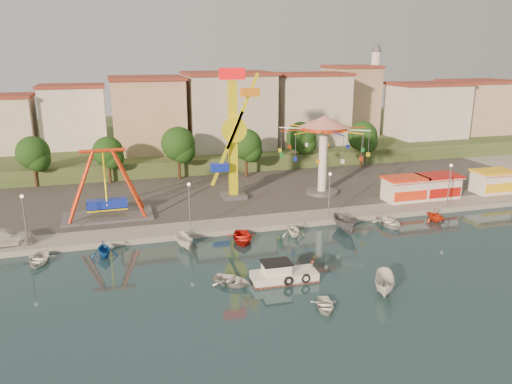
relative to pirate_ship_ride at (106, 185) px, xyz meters
name	(u,v)px	position (x,y,z in m)	size (l,w,h in m)	color
ground	(306,277)	(16.42, -20.11, -4.39)	(200.00, 200.00, 0.00)	#122C32
quay_deck	(191,148)	(16.42, 41.89, -4.09)	(200.00, 100.00, 0.60)	#9E998E
asphalt_pad	(227,185)	(16.42, 9.89, -3.79)	(90.00, 28.00, 0.01)	#4C4944
hill_terrace	(187,138)	(16.42, 46.89, -2.89)	(200.00, 60.00, 3.00)	#384C26
pirate_ship_ride	(106,185)	(0.00, 0.00, 0.00)	(10.00, 5.00, 8.00)	#59595E
kamikaze_tower	(235,137)	(16.03, 3.49, 4.17)	(4.76, 3.10, 16.50)	#59595E
wave_swinger	(324,137)	(27.72, 2.41, 3.80)	(11.60, 11.60, 10.40)	#59595E
booth_left	(404,189)	(36.44, -3.62, -2.23)	(5.40, 3.78, 3.08)	white
booth_mid	(438,186)	(41.49, -3.62, -2.23)	(5.40, 3.78, 3.08)	white
booth_right	(492,181)	(50.01, -3.62, -2.23)	(5.40, 3.78, 3.08)	white
lamp_post_0	(25,222)	(-7.58, -7.11, -1.29)	(0.14, 0.14, 5.00)	#59595E
lamp_post_1	(190,208)	(8.42, -7.11, -1.29)	(0.14, 0.14, 5.00)	#59595E
lamp_post_2	(329,196)	(24.42, -7.11, -1.29)	(0.14, 0.14, 5.00)	#59595E
lamp_post_3	(449,186)	(40.42, -7.11, -1.29)	(0.14, 0.14, 5.00)	#59595E
tree_0	(33,153)	(-9.58, 16.87, 1.08)	(4.60, 4.60, 7.19)	#382314
tree_1	(108,152)	(0.42, 16.13, 0.81)	(4.35, 4.35, 6.80)	#382314
tree_2	(178,144)	(10.42, 15.70, 1.52)	(5.02, 5.02, 7.85)	#382314
tree_3	(246,145)	(20.42, 14.26, 1.16)	(4.68, 4.68, 7.32)	#382314
tree_4	(301,137)	(30.42, 17.25, 1.35)	(4.86, 4.86, 7.60)	#382314
tree_5	(362,136)	(40.42, 15.43, 1.31)	(4.83, 4.83, 7.54)	#382314
building_1	(73,124)	(-4.91, 31.28, 2.92)	(12.33, 9.01, 8.63)	silver
building_2	(152,113)	(8.23, 31.85, 4.22)	(11.95, 9.28, 11.23)	tan
building_3	(233,119)	(22.02, 28.70, 3.20)	(12.59, 10.50, 9.20)	beige
building_4	(298,114)	(35.49, 32.10, 3.22)	(10.75, 9.23, 9.24)	beige
building_5	(366,107)	(48.78, 30.23, 4.21)	(12.77, 10.96, 11.21)	tan
building_6	(424,103)	(60.57, 28.67, 4.78)	(8.23, 8.98, 12.36)	silver
building_7	(458,108)	(72.45, 33.60, 2.99)	(11.59, 10.93, 8.76)	beige
minaret	(374,85)	(52.42, 33.89, 8.15)	(2.80, 2.80, 18.00)	silver
cabin_motorboat	(282,275)	(14.24, -20.23, -3.87)	(5.70, 2.42, 1.98)	white
rowboat_a	(232,280)	(9.93, -19.62, -4.03)	(2.50, 3.50, 0.72)	silver
rowboat_b	(325,306)	(15.75, -25.72, -4.10)	(2.05, 2.87, 0.60)	white
skiff	(385,284)	(21.51, -24.65, -3.59)	(1.56, 4.15, 1.60)	white
van	(3,237)	(-9.89, -6.11, -2.98)	(2.28, 5.60, 1.62)	silver
moored_boat_0	(38,260)	(-6.33, -10.31, -4.03)	(2.54, 3.56, 0.74)	white
moored_boat_1	(104,249)	(-0.48, -10.31, -3.63)	(2.49, 2.88, 1.52)	#124DA2
moored_boat_2	(184,241)	(7.27, -10.31, -3.72)	(1.32, 3.51, 1.35)	white
moored_boat_3	(242,238)	(13.28, -10.31, -3.96)	(3.01, 4.22, 0.87)	red
moored_boat_4	(293,229)	(18.91, -10.31, -3.63)	(2.50, 2.90, 1.53)	white
moored_boat_5	(345,224)	(24.93, -10.31, -3.57)	(1.60, 4.26, 1.65)	#5B5A5F
moored_boat_6	(390,222)	(30.52, -10.31, -3.97)	(2.89, 4.05, 0.84)	white
moored_boat_7	(435,215)	(36.44, -10.31, -3.66)	(2.42, 2.80, 1.48)	red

